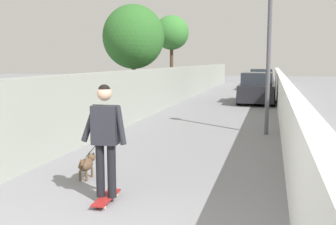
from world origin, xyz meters
name	(u,v)px	position (x,y,z in m)	size (l,w,h in m)	color
ground_plane	(222,109)	(14.00, 0.00, 0.00)	(80.00, 80.00, 0.00)	gray
wall_left	(155,91)	(12.00, 2.55, 0.90)	(48.00, 0.30, 1.81)	#999E93
fence_right	(283,98)	(12.00, -2.55, 0.73)	(48.00, 0.30, 1.47)	white
tree_left_near	(172,33)	(19.00, 3.58, 3.71)	(1.99, 1.99, 4.73)	#473523
tree_left_mid	(134,37)	(13.00, 3.80, 3.16)	(2.69, 2.69, 4.56)	brown
lamp_post	(269,34)	(8.06, -2.00, 2.89)	(0.36, 0.36, 4.20)	#4C4C51
skateboard	(107,198)	(1.70, 0.27, 0.07)	(0.81, 0.24, 0.08)	maroon
person_skateboarder	(105,132)	(1.70, 0.27, 1.08)	(0.24, 0.71, 1.71)	black
dog	(87,164)	(2.74, 1.10, 0.27)	(1.35, 0.96, 1.06)	brown
car_near	(257,89)	(16.88, -1.40, 0.71)	(3.98, 1.80, 1.54)	black
car_far	(261,80)	(25.87, -1.40, 0.72)	(4.20, 1.80, 1.54)	silver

